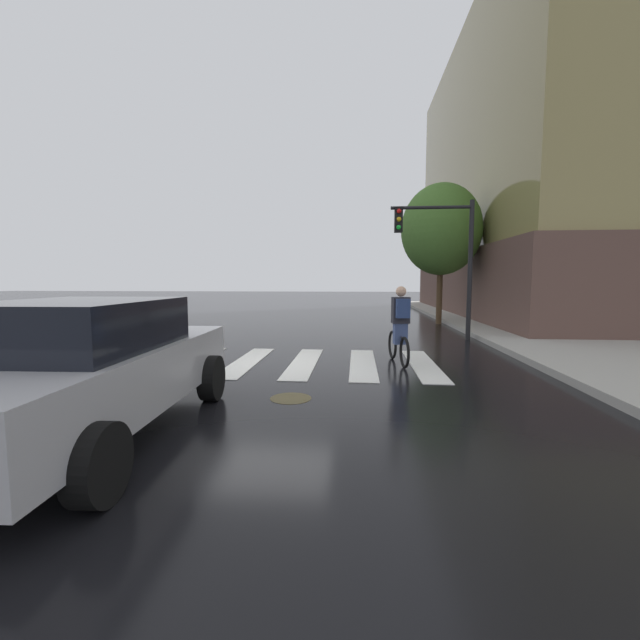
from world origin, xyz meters
TOP-DOWN VIEW (x-y plane):
  - ground_plane at (0.00, 0.00)m, footprint 120.00×120.00m
  - crosswalk_stripes at (0.02, 0.00)m, footprint 7.01×3.43m
  - manhole_cover at (0.81, -2.76)m, footprint 0.64×0.64m
  - sedan_near at (-1.26, -4.49)m, footprint 2.32×4.68m
  - cyclist at (2.75, 0.02)m, footprint 0.39×1.70m
  - traffic_light_near at (4.38, 3.96)m, footprint 2.47×0.28m
  - fire_hydrant at (6.95, 7.19)m, footprint 0.33×0.22m
  - street_tree_near at (5.24, 8.65)m, footprint 3.25×3.25m

SIDE VIEW (x-z plane):
  - ground_plane at x=0.00m, z-range 0.00..0.00m
  - manhole_cover at x=0.81m, z-range 0.00..0.01m
  - crosswalk_stripes at x=0.02m, z-range 0.00..0.01m
  - fire_hydrant at x=6.95m, z-range 0.14..0.92m
  - sedan_near at x=-1.26m, z-range 0.03..1.62m
  - cyclist at x=2.75m, z-range 0.00..1.69m
  - traffic_light_near at x=4.38m, z-range 0.76..4.96m
  - street_tree_near at x=5.24m, z-range 1.01..6.78m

